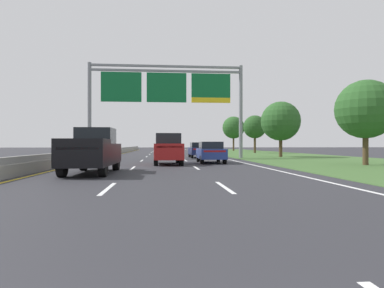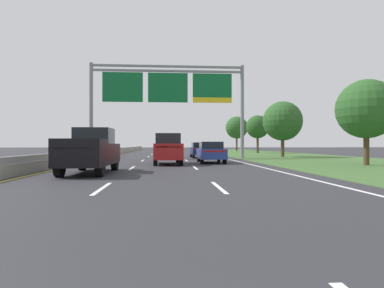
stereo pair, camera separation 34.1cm
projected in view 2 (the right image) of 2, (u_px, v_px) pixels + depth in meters
ground_plane at (165, 157)px, 35.13m from camera, size 220.00×220.00×0.00m
lane_striping at (165, 158)px, 34.67m from camera, size 11.96×106.00×0.01m
grass_verge_right at (295, 157)px, 36.18m from camera, size 14.00×110.00×0.02m
median_barrier_concrete at (101, 154)px, 34.63m from camera, size 0.60×110.00×0.85m
overhead_sign_gantry at (168, 91)px, 32.71m from camera, size 15.06×0.42×9.21m
pickup_truck_black at (91, 151)px, 16.15m from camera, size 2.08×5.43×2.20m
car_navy_right_lane_sedan at (200, 150)px, 34.71m from camera, size 1.84×4.41×1.57m
car_red_centre_lane_suv at (167, 148)px, 23.29m from camera, size 2.02×4.75×2.11m
car_blue_right_lane_sedan at (211, 152)px, 25.08m from camera, size 1.90×4.43×1.57m
roadside_tree_near at (366, 109)px, 22.02m from camera, size 3.86×3.86×5.63m
roadside_tree_mid at (283, 121)px, 36.29m from camera, size 4.25×4.25×6.01m
roadside_tree_far at (258, 127)px, 52.82m from camera, size 3.63×3.63×5.93m
roadside_tree_distant at (237, 128)px, 69.81m from camera, size 4.60×4.60×7.16m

